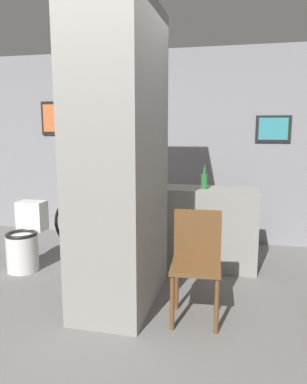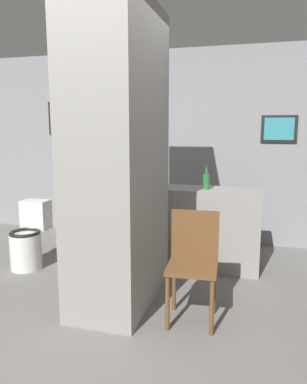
# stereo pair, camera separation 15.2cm
# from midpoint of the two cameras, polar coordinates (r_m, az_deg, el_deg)

# --- Properties ---
(ground_plane) EXTENTS (14.00, 14.00, 0.00)m
(ground_plane) POSITION_cam_midpoint_polar(r_m,az_deg,el_deg) (3.18, -11.51, -19.99)
(ground_plane) COLOR slate
(wall_back) EXTENTS (8.00, 0.09, 2.60)m
(wall_back) POSITION_cam_midpoint_polar(r_m,az_deg,el_deg) (5.26, 0.14, 6.94)
(wall_back) COLOR gray
(wall_back) RESTS_ON ground_plane
(pillar_center) EXTENTS (0.64, 1.16, 2.60)m
(pillar_center) POSITION_cam_midpoint_polar(r_m,az_deg,el_deg) (3.27, -6.42, 5.01)
(pillar_center) COLOR gray
(pillar_center) RESTS_ON ground_plane
(counter_shelf) EXTENTS (1.48, 0.44, 0.91)m
(counter_shelf) POSITION_cam_midpoint_polar(r_m,az_deg,el_deg) (4.28, 4.66, -5.33)
(counter_shelf) COLOR gray
(counter_shelf) RESTS_ON ground_plane
(toilet) EXTENTS (0.34, 0.50, 0.74)m
(toilet) POSITION_cam_midpoint_polar(r_m,az_deg,el_deg) (4.47, -19.90, -7.02)
(toilet) COLOR silver
(toilet) RESTS_ON ground_plane
(chair_near_pillar) EXTENTS (0.42, 0.42, 0.89)m
(chair_near_pillar) POSITION_cam_midpoint_polar(r_m,az_deg,el_deg) (3.13, 5.16, -10.14)
(chair_near_pillar) COLOR brown
(chair_near_pillar) RESTS_ON ground_plane
(bicycle) EXTENTS (1.79, 0.42, 0.76)m
(bicycle) POSITION_cam_midpoint_polar(r_m,az_deg,el_deg) (4.70, -6.03, -5.03)
(bicycle) COLOR black
(bicycle) RESTS_ON ground_plane
(bottle_tall) EXTENTS (0.07, 0.07, 0.26)m
(bottle_tall) POSITION_cam_midpoint_polar(r_m,az_deg,el_deg) (4.11, 6.69, 1.79)
(bottle_tall) COLOR #267233
(bottle_tall) RESTS_ON counter_shelf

